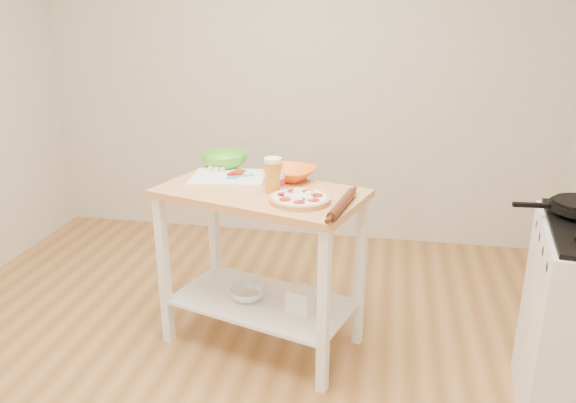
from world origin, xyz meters
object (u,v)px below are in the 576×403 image
Objects in this scene: yogurt_tub at (276,181)px; cutting_board at (228,176)px; rolling_pin at (342,204)px; spatula at (239,176)px; shelf_bin at (301,299)px; prep_island at (261,236)px; green_bowl at (225,160)px; pizza at (300,199)px; knife at (224,166)px; orange_bowl at (290,173)px; beer_pint at (273,175)px; shelf_glass_bowl at (247,294)px.

cutting_board is at bearing 148.98° from yogurt_tub.
cutting_board is at bearing 149.84° from rolling_pin.
spatula reaches higher than shelf_bin.
prep_island is 6.18× the size of yogurt_tub.
shelf_bin is at bearing -39.95° from green_bowl.
knife is (-0.53, 0.48, 0.00)m from pizza.
beer_pint reaches higher than orange_bowl.
yogurt_tub reaches higher than shelf_bin.
cutting_board is 0.66m from shelf_glass_bowl.
yogurt_tub is (0.38, -0.35, 0.04)m from knife.
shelf_bin is at bearing -34.94° from cutting_board.
beer_pint is 1.40× the size of shelf_bin.
cutting_board is (-0.22, 0.18, 0.27)m from prep_island.
shelf_glass_bowl is (-0.52, 0.20, -0.63)m from rolling_pin.
prep_island is 3.88× the size of pizza.
shelf_glass_bowl is 0.32m from shelf_bin.
orange_bowl is 0.71× the size of rolling_pin.
rolling_pin is (0.66, -0.38, 0.01)m from cutting_board.
knife is 1.30× the size of shelf_glass_bowl.
shelf_glass_bowl is (-0.08, -0.00, -0.35)m from prep_island.
yogurt_tub reaches higher than orange_bowl.
orange_bowl is 0.68m from shelf_bin.
knife reaches higher than spatula.
cutting_board is at bearing 144.42° from pizza.
pizza is at bearing -14.39° from knife.
shelf_bin is (0.16, -0.04, -0.67)m from beer_pint.
pizza reaches higher than cutting_board.
spatula is 0.26m from green_bowl.
prep_island is at bearing 176.76° from yogurt_tub.
shelf_bin is (0.23, -0.07, -0.32)m from prep_island.
orange_bowl reaches higher than prep_island.
spatula is 0.54× the size of orange_bowl.
prep_island is 9.11× the size of shelf_bin.
knife is at bearing -83.49° from green_bowl.
pizza is 1.12× the size of orange_bowl.
cutting_board reaches higher than shelf_glass_bowl.
rolling_pin is (0.37, -0.18, -0.07)m from beer_pint.
rolling_pin reaches higher than prep_island.
cutting_board is 2.41× the size of beer_pint.
prep_island is 8.12× the size of spatula.
rolling_pin is (0.74, -0.55, 0.00)m from knife.
beer_pint reaches higher than cutting_board.
prep_island is 0.36m from shelf_glass_bowl.
cutting_board reaches higher than prep_island.
green_bowl is 0.55m from beer_pint.
pizza is 0.75m from green_bowl.
cutting_board is 2.29× the size of yogurt_tub.
pizza is 1.68× the size of beer_pint.
orange_bowl is at bearing -0.77° from cutting_board.
spatula is at bearing 148.31° from rolling_pin.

